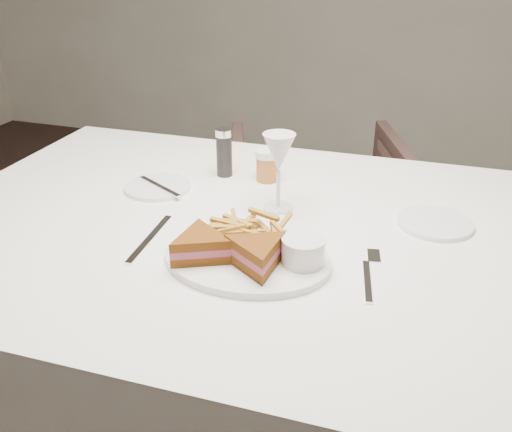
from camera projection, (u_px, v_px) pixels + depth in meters
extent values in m
cube|color=white|center=(263.00, 365.00, 1.37)|extent=(1.51, 1.02, 0.75)
imported|color=#4F3630|center=(317.00, 208.00, 2.24)|extent=(0.83, 0.81, 0.68)
ellipsoid|color=white|center=(248.00, 259.00, 1.08)|extent=(0.32, 0.25, 0.01)
cube|color=silver|center=(150.00, 238.00, 1.16)|extent=(0.03, 0.21, 0.00)
cylinder|color=white|center=(158.00, 187.00, 1.38)|extent=(0.16, 0.16, 0.01)
cylinder|color=white|center=(435.00, 223.00, 1.21)|extent=(0.16, 0.16, 0.01)
cylinder|color=black|center=(224.00, 153.00, 1.44)|extent=(0.04, 0.04, 0.12)
cylinder|color=#AA6128|center=(267.00, 165.00, 1.42)|extent=(0.06, 0.06, 0.08)
cube|color=#3D6021|center=(219.00, 229.00, 1.16)|extent=(0.05, 0.05, 0.01)
cube|color=#3D6021|center=(204.00, 231.00, 1.15)|extent=(0.04, 0.05, 0.01)
cylinder|color=white|center=(303.00, 251.00, 1.04)|extent=(0.08, 0.08, 0.05)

